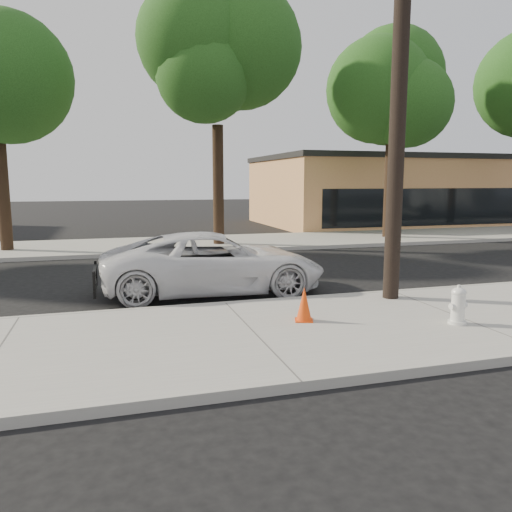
% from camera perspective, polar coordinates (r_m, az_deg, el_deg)
% --- Properties ---
extents(ground, '(120.00, 120.00, 0.00)m').
position_cam_1_polar(ground, '(12.67, -5.66, -3.76)').
color(ground, black).
rests_on(ground, ground).
extents(near_sidewalk, '(90.00, 4.40, 0.15)m').
position_cam_1_polar(near_sidewalk, '(8.60, -0.22, -9.18)').
color(near_sidewalk, gray).
rests_on(near_sidewalk, ground).
extents(far_sidewalk, '(90.00, 5.00, 0.15)m').
position_cam_1_polar(far_sidewalk, '(20.95, -10.02, 1.26)').
color(far_sidewalk, gray).
rests_on(far_sidewalk, ground).
extents(curb_near, '(90.00, 0.12, 0.16)m').
position_cam_1_polar(curb_near, '(10.65, -3.54, -5.70)').
color(curb_near, '#9E9B93').
rests_on(curb_near, ground).
extents(building_main, '(18.00, 10.00, 4.00)m').
position_cam_1_polar(building_main, '(33.58, 16.72, 7.04)').
color(building_main, tan).
rests_on(building_main, ground).
extents(utility_pole, '(1.40, 0.34, 9.00)m').
position_cam_1_polar(utility_pole, '(11.32, 16.05, 18.44)').
color(utility_pole, black).
rests_on(utility_pole, near_sidewalk).
extents(tree_b, '(4.34, 4.20, 8.45)m').
position_cam_1_polar(tree_b, '(20.82, -27.22, 17.21)').
color(tree_b, black).
rests_on(tree_b, far_sidewalk).
extents(tree_c, '(4.96, 4.80, 9.55)m').
position_cam_1_polar(tree_c, '(20.74, -3.76, 20.28)').
color(tree_c, black).
rests_on(tree_c, far_sidewalk).
extents(tree_d, '(4.50, 4.35, 8.75)m').
position_cam_1_polar(tree_d, '(23.95, 15.94, 17.07)').
color(tree_d, black).
rests_on(tree_d, far_sidewalk).
extents(police_cruiser, '(5.43, 2.70, 1.48)m').
position_cam_1_polar(police_cruiser, '(12.09, -4.78, -0.78)').
color(police_cruiser, silver).
rests_on(police_cruiser, ground).
extents(fire_hydrant, '(0.35, 0.32, 0.67)m').
position_cam_1_polar(fire_hydrant, '(9.69, 22.09, -5.35)').
color(fire_hydrant, silver).
rests_on(fire_hydrant, near_sidewalk).
extents(traffic_cone, '(0.41, 0.41, 0.63)m').
position_cam_1_polar(traffic_cone, '(9.22, 5.52, -5.53)').
color(traffic_cone, '#EB420C').
rests_on(traffic_cone, near_sidewalk).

